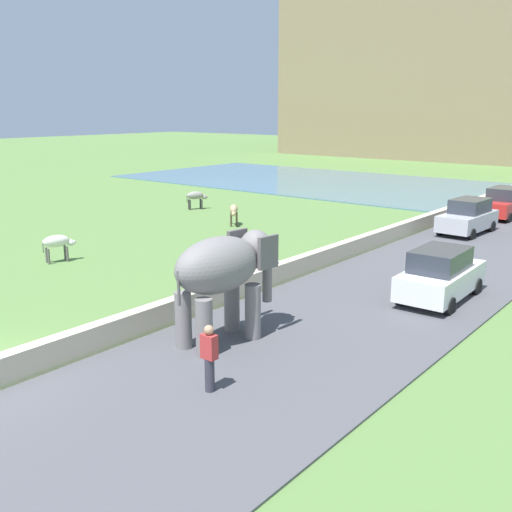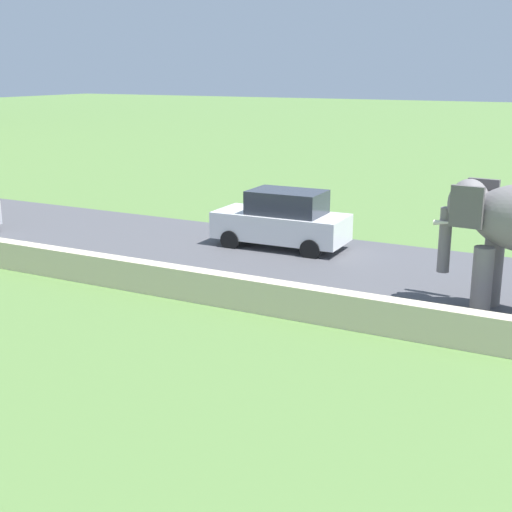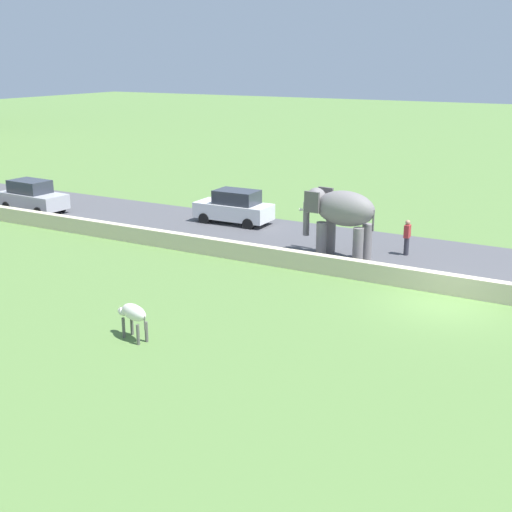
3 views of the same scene
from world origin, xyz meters
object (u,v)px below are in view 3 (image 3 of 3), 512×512
(elephant, at_px, (340,212))
(car_silver, at_px, (32,196))
(car_white, at_px, (234,207))
(person_beside_elephant, at_px, (407,237))
(cow_white, at_px, (133,314))

(elephant, relative_size, car_silver, 0.87)
(car_silver, xyz_separation_m, car_white, (3.15, -11.29, 0.00))
(elephant, relative_size, person_beside_elephant, 2.16)
(car_silver, height_order, cow_white, car_silver)
(person_beside_elephant, xyz_separation_m, car_silver, (-1.75, 20.91, 0.03))
(car_silver, xyz_separation_m, cow_white, (-11.23, -16.36, -0.06))
(car_white, distance_m, cow_white, 15.25)
(elephant, xyz_separation_m, car_white, (3.13, 7.17, -1.14))
(person_beside_elephant, height_order, car_silver, car_silver)
(person_beside_elephant, distance_m, car_silver, 20.98)
(car_silver, bearing_deg, cow_white, -124.47)
(person_beside_elephant, bearing_deg, cow_white, 160.69)
(person_beside_elephant, xyz_separation_m, car_white, (1.39, 9.62, 0.03))
(person_beside_elephant, height_order, cow_white, person_beside_elephant)
(elephant, height_order, person_beside_elephant, elephant)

